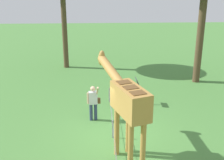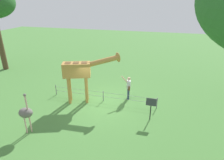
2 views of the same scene
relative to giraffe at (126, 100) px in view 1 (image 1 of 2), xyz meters
The scene contains 5 objects.
ground_plane 2.50m from the giraffe, ahead, with size 60.00×60.00×0.00m, color #4C843D.
giraffe is the anchor object (origin of this frame).
visitor 3.29m from the giraffe, 21.85° to the left, with size 0.63×0.58×1.72m.
info_sign 4.73m from the giraffe, 12.47° to the right, with size 0.56×0.21×1.32m.
wire_fence 2.19m from the giraffe, 16.13° to the left, with size 7.05×0.05×0.75m.
Camera 1 is at (-9.99, 0.73, 5.95)m, focal length 46.77 mm.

